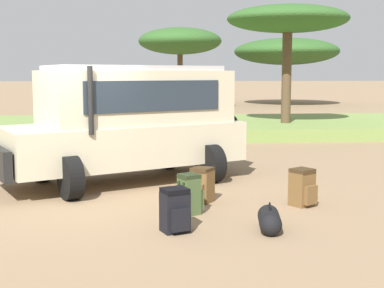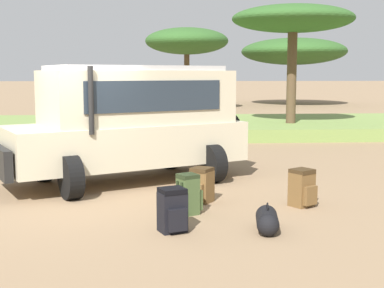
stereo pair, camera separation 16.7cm
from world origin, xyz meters
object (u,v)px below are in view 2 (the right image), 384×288
safari_vehicle (131,121)px  acacia_tree_distant_right (294,52)px  duffel_bag_low_black_case (267,220)px  backpack_cluster_center (173,211)px  acacia_tree_right_mid (187,41)px  backpack_outermost (188,195)px  acacia_tree_far_right (293,20)px  backpack_beside_front_wheel (302,188)px  backpack_near_rear_wheel (202,185)px

safari_vehicle → acacia_tree_distant_right: 29.98m
duffel_bag_low_black_case → acacia_tree_distant_right: size_ratio=0.10×
backpack_cluster_center → acacia_tree_right_mid: size_ratio=0.11×
backpack_outermost → acacia_tree_far_right: bearing=68.0°
safari_vehicle → acacia_tree_right_mid: bearing=83.8°
safari_vehicle → acacia_tree_right_mid: (2.52, 23.32, 3.03)m
backpack_cluster_center → backpack_outermost: backpack_outermost is taller
backpack_cluster_center → duffel_bag_low_black_case: bearing=-2.1°
backpack_beside_front_wheel → backpack_cluster_center: bearing=-149.2°
acacia_tree_distant_right → backpack_beside_front_wheel: bearing=-104.1°
acacia_tree_distant_right → backpack_near_rear_wheel: bearing=-107.3°
safari_vehicle → backpack_near_rear_wheel: size_ratio=8.60×
acacia_tree_right_mid → acacia_tree_far_right: bearing=-78.4°
backpack_beside_front_wheel → acacia_tree_far_right: size_ratio=0.14×
duffel_bag_low_black_case → backpack_beside_front_wheel: bearing=57.3°
acacia_tree_right_mid → duffel_bag_low_black_case: bearing=-90.8°
duffel_bag_low_black_case → acacia_tree_right_mid: (0.40, 27.11, 4.16)m
backpack_near_rear_wheel → backpack_cluster_center: bearing=-107.8°
backpack_beside_front_wheel → backpack_cluster_center: backpack_beside_front_wheel is taller
acacia_tree_right_mid → backpack_cluster_center: bearing=-93.7°
backpack_outermost → acacia_tree_right_mid: 26.43m
backpack_beside_front_wheel → backpack_near_rear_wheel: backpack_beside_front_wheel is taller
safari_vehicle → backpack_near_rear_wheel: 2.57m
backpack_cluster_center → backpack_outermost: (0.29, 0.98, 0.01)m
safari_vehicle → acacia_tree_far_right: (5.57, 8.43, 2.92)m
duffel_bag_low_black_case → acacia_tree_distant_right: (8.52, 31.70, 3.73)m
backpack_near_rear_wheel → duffel_bag_low_black_case: backpack_near_rear_wheel is taller
backpack_outermost → acacia_tree_far_right: (4.53, 11.20, 3.89)m
backpack_outermost → acacia_tree_distant_right: bearing=72.6°
backpack_outermost → duffel_bag_low_black_case: bearing=-43.5°
backpack_outermost → acacia_tree_far_right: 12.69m
acacia_tree_distant_right → backpack_cluster_center: bearing=-107.4°
duffel_bag_low_black_case → acacia_tree_right_mid: 27.43m
backpack_beside_front_wheel → backpack_outermost: 2.03m
backpack_beside_front_wheel → acacia_tree_distant_right: 31.43m
duffel_bag_low_black_case → acacia_tree_far_right: bearing=74.3°
safari_vehicle → backpack_cluster_center: 3.94m
safari_vehicle → duffel_bag_low_black_case: safari_vehicle is taller
backpack_near_rear_wheel → acacia_tree_far_right: (4.25, 10.40, 3.91)m
backpack_beside_front_wheel → acacia_tree_right_mid: 26.01m
backpack_cluster_center → acacia_tree_distant_right: size_ratio=0.08×
backpack_cluster_center → backpack_outermost: size_ratio=0.97×
backpack_beside_front_wheel → backpack_near_rear_wheel: size_ratio=1.04×
backpack_beside_front_wheel → acacia_tree_distant_right: (7.62, 30.29, 3.57)m
backpack_outermost → acacia_tree_distant_right: (9.61, 30.67, 3.57)m
backpack_outermost → acacia_tree_distant_right: size_ratio=0.08×
backpack_beside_front_wheel → safari_vehicle: bearing=141.8°
safari_vehicle → backpack_cluster_center: safari_vehicle is taller
safari_vehicle → backpack_near_rear_wheel: bearing=-56.2°
backpack_beside_front_wheel → backpack_near_rear_wheel: bearing=166.5°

